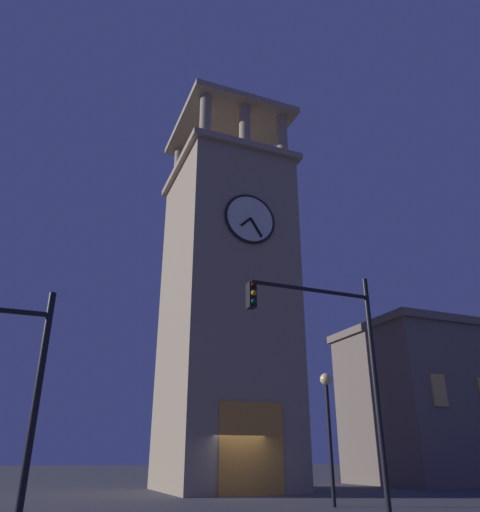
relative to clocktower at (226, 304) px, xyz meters
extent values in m
plane|color=#424247|center=(0.60, 3.86, -9.79)|extent=(200.00, 200.00, 0.00)
cube|color=gray|center=(0.00, -0.02, -0.64)|extent=(6.27, 7.07, 18.29)
cube|color=gray|center=(0.00, -0.02, 8.70)|extent=(6.87, 7.67, 0.40)
cylinder|color=gray|center=(-2.54, 2.91, 10.45)|extent=(0.70, 0.70, 3.08)
cylinder|color=gray|center=(0.00, 2.91, 10.45)|extent=(0.70, 0.70, 3.08)
cylinder|color=gray|center=(2.54, 2.91, 10.45)|extent=(0.70, 0.70, 3.08)
cylinder|color=gray|center=(-2.54, -2.96, 10.45)|extent=(0.70, 0.70, 3.08)
cylinder|color=gray|center=(0.00, -2.96, 10.45)|extent=(0.70, 0.70, 3.08)
cylinder|color=gray|center=(2.54, -2.96, 10.45)|extent=(0.70, 0.70, 3.08)
cube|color=gray|center=(0.00, -0.02, 12.19)|extent=(6.87, 7.67, 0.40)
cylinder|color=black|center=(0.00, -0.02, 14.00)|extent=(0.12, 0.12, 3.23)
cylinder|color=silver|center=(0.00, 3.57, 3.87)|extent=(2.82, 0.12, 2.82)
torus|color=black|center=(0.00, 3.59, 3.87)|extent=(2.98, 0.16, 2.98)
cube|color=black|center=(0.28, 3.67, 3.60)|extent=(0.64, 0.06, 0.63)
cube|color=black|center=(-0.33, 3.67, 3.37)|extent=(0.75, 0.06, 1.07)
cube|color=orange|center=(0.00, 3.46, -7.79)|extent=(3.20, 0.24, 4.00)
cube|color=#75665B|center=(-19.04, -0.83, -5.12)|extent=(17.98, 8.02, 9.33)
cube|color=#75665B|center=(-19.04, -0.83, -0.21)|extent=(18.38, 8.42, 0.50)
cube|color=#E0B259|center=(-11.85, 3.23, -4.66)|extent=(1.00, 0.12, 1.80)
cylinder|color=black|center=(0.17, 13.22, -6.35)|extent=(0.16, 0.16, 6.88)
cylinder|color=black|center=(2.17, 13.22, -3.53)|extent=(3.99, 0.12, 0.12)
cube|color=black|center=(4.17, 13.22, -3.95)|extent=(0.22, 0.30, 0.75)
sphere|color=#360505|center=(4.17, 13.40, -3.68)|extent=(0.16, 0.16, 0.16)
sphere|color=orange|center=(4.17, 13.40, -3.93)|extent=(0.16, 0.16, 0.16)
sphere|color=#063316|center=(4.17, 13.40, -4.18)|extent=(0.16, 0.16, 0.16)
cylinder|color=black|center=(9.42, 13.61, -7.22)|extent=(0.16, 0.16, 5.14)
cylinder|color=black|center=(-0.54, 9.35, -7.76)|extent=(0.14, 0.14, 4.07)
sphere|color=#F9DB8C|center=(-0.54, 9.35, -5.50)|extent=(0.44, 0.44, 0.44)
camera|label=1|loc=(9.42, 25.30, -8.23)|focal=33.95mm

